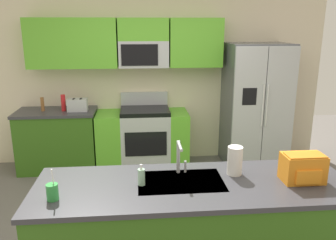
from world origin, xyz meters
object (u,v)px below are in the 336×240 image
pepper_mill (42,104)px  bottle_red (63,103)px  toaster (78,105)px  backpack (303,167)px  range_oven (143,138)px  refrigerator (255,106)px  paper_towel_roll (235,161)px  sink_faucet (179,155)px  drink_cup_green (52,192)px  soap_dispenser (141,177)px

pepper_mill → bottle_red: size_ratio=0.84×
toaster → bottle_red: (-0.21, 0.03, 0.03)m
pepper_mill → backpack: 3.70m
toaster → backpack: 3.32m
toaster → bottle_red: size_ratio=1.18×
bottle_red → backpack: (2.35, -2.56, -0.00)m
backpack → bottle_red: bearing=132.6°
toaster → backpack: size_ratio=0.87×
bottle_red → toaster: bearing=-8.2°
range_oven → bottle_red: size_ratio=5.72×
pepper_mill → range_oven: bearing=0.1°
refrigerator → pepper_mill: (-3.13, 0.07, 0.07)m
pepper_mill → paper_towel_roll: paper_towel_roll is taller
paper_towel_roll → sink_faucet: bearing=174.1°
pepper_mill → backpack: bearing=-44.2°
bottle_red → drink_cup_green: drink_cup_green is taller
soap_dispenser → drink_cup_green: bearing=-163.9°
sink_faucet → drink_cup_green: bearing=-159.1°
range_oven → soap_dispenser: 2.59m
paper_towel_roll → backpack: 0.53m
toaster → bottle_red: bottle_red is taller
drink_cup_green → soap_dispenser: (0.63, 0.18, 0.01)m
refrigerator → toaster: refrigerator is taller
range_oven → toaster: bearing=-176.8°
sink_faucet → backpack: size_ratio=0.88×
refrigerator → bottle_red: 2.84m
bottle_red → paper_towel_roll: paper_towel_roll is taller
range_oven → bottle_red: 1.27m
soap_dispenser → backpack: (1.27, -0.05, 0.05)m
range_oven → paper_towel_roll: 2.57m
toaster → sink_faucet: (1.19, -2.30, 0.08)m
range_oven → paper_towel_roll: paper_towel_roll is taller
refrigerator → backpack: size_ratio=5.78×
pepper_mill → sink_faucet: 2.90m
sink_faucet → drink_cup_green: sink_faucet is taller
toaster → drink_cup_green: bearing=-84.8°
soap_dispenser → backpack: bearing=-2.1°
bottle_red → sink_faucet: sink_faucet is taller
bottle_red → soap_dispenser: bottle_red is taller
range_oven → pepper_mill: size_ratio=6.82×
refrigerator → toaster: 2.63m
drink_cup_green → paper_towel_roll: (1.41, 0.31, 0.06)m
sink_faucet → paper_towel_roll: (0.46, -0.05, -0.05)m
bottle_red → sink_faucet: (1.40, -2.33, 0.05)m
soap_dispenser → paper_towel_roll: paper_towel_roll is taller
drink_cup_green → refrigerator: bearing=47.9°
paper_towel_roll → soap_dispenser: bearing=-170.3°
refrigerator → drink_cup_green: size_ratio=7.71×
soap_dispenser → refrigerator: bearing=54.5°
range_oven → backpack: backpack is taller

